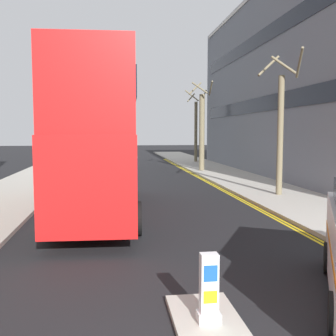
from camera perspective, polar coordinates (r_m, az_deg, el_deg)
name	(u,v)px	position (r m, az deg, el deg)	size (l,w,h in m)	color
sidewalk_right	(270,191)	(21.18, 14.42, -3.25)	(4.00, 80.00, 0.14)	#ADA89E
sidewalk_left	(6,197)	(20.26, -22.13, -3.85)	(4.00, 80.00, 0.14)	#ADA89E
kerb_line_outer	(244,200)	(18.61, 10.73, -4.54)	(0.10, 56.00, 0.01)	yellow
kerb_line_inner	(240,200)	(18.56, 10.27, -4.56)	(0.10, 56.00, 0.01)	yellow
traffic_island	(209,324)	(6.87, 5.81, -21.33)	(1.10, 2.20, 0.10)	#ADA89E
keep_left_bollard	(209,291)	(6.64, 5.85, -17.03)	(0.36, 0.28, 1.11)	silver
double_decker_bus_away	(101,134)	(15.23, -9.51, 4.78)	(3.12, 10.89, 5.64)	red
street_tree_near	(202,130)	(31.17, 4.85, 5.47)	(1.82, 1.96, 6.89)	#6B6047
street_tree_mid	(196,128)	(40.38, 3.99, 5.77)	(2.11, 2.10, 7.12)	#6B6047
street_tree_far	(281,126)	(19.61, 15.78, 5.78)	(2.13, 2.12, 6.74)	#6B6047
townhouse_terrace_right	(318,85)	(31.91, 20.62, 11.03)	(10.08, 28.00, 13.10)	slate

